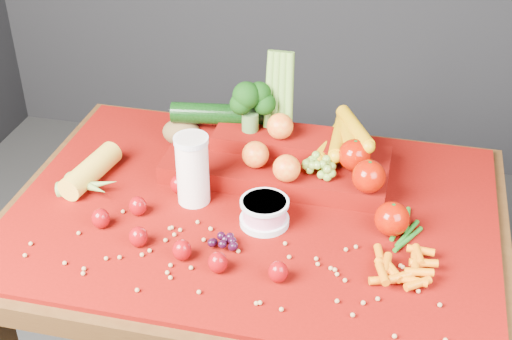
% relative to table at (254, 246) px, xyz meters
% --- Properties ---
extents(table, '(1.10, 0.80, 0.75)m').
position_rel_table_xyz_m(table, '(0.00, 0.00, 0.00)').
color(table, '#311A0B').
rests_on(table, ground).
extents(red_cloth, '(1.05, 0.75, 0.01)m').
position_rel_table_xyz_m(red_cloth, '(0.00, 0.00, 0.10)').
color(red_cloth, '#660603').
rests_on(red_cloth, table).
extents(milk_glass, '(0.08, 0.08, 0.16)m').
position_rel_table_xyz_m(milk_glass, '(-0.14, -0.00, 0.19)').
color(milk_glass, white).
rests_on(milk_glass, red_cloth).
extents(yogurt_bowl, '(0.11, 0.11, 0.06)m').
position_rel_table_xyz_m(yogurt_bowl, '(0.03, -0.05, 0.14)').
color(yogurt_bowl, silver).
rests_on(yogurt_bowl, red_cloth).
extents(strawberry_scatter, '(0.44, 0.28, 0.05)m').
position_rel_table_xyz_m(strawberry_scatter, '(-0.13, -0.15, 0.13)').
color(strawberry_scatter, maroon).
rests_on(strawberry_scatter, red_cloth).
extents(dark_grape_cluster, '(0.06, 0.05, 0.03)m').
position_rel_table_xyz_m(dark_grape_cluster, '(-0.03, -0.14, 0.12)').
color(dark_grape_cluster, black).
rests_on(dark_grape_cluster, red_cloth).
extents(soybean_scatter, '(0.84, 0.24, 0.01)m').
position_rel_table_xyz_m(soybean_scatter, '(0.00, -0.20, 0.11)').
color(soybean_scatter, '#AD7F4A').
rests_on(soybean_scatter, red_cloth).
extents(corn_ear, '(0.21, 0.25, 0.06)m').
position_rel_table_xyz_m(corn_ear, '(-0.38, -0.01, 0.13)').
color(corn_ear, gold).
rests_on(corn_ear, red_cloth).
extents(potato, '(0.10, 0.07, 0.07)m').
position_rel_table_xyz_m(potato, '(-0.24, 0.23, 0.14)').
color(potato, brown).
rests_on(potato, red_cloth).
extents(baby_carrot_pile, '(0.18, 0.17, 0.03)m').
position_rel_table_xyz_m(baby_carrot_pile, '(0.33, -0.14, 0.12)').
color(baby_carrot_pile, '#D96607').
rests_on(baby_carrot_pile, red_cloth).
extents(green_bean_pile, '(0.14, 0.12, 0.01)m').
position_rel_table_xyz_m(green_bean_pile, '(0.32, -0.01, 0.11)').
color(green_bean_pile, '#196016').
rests_on(green_bean_pile, red_cloth).
extents(produce_mound, '(0.60, 0.37, 0.27)m').
position_rel_table_xyz_m(produce_mound, '(0.04, 0.16, 0.16)').
color(produce_mound, '#660603').
rests_on(produce_mound, red_cloth).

